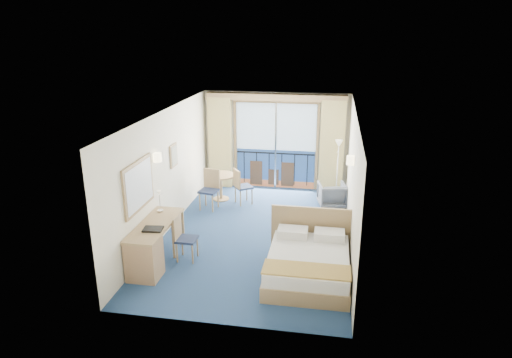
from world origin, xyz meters
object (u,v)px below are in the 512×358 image
armchair (332,195)px  floor_lamp (338,154)px  nightstand (337,233)px  desk_chair (183,235)px  table_chair_b (210,187)px  table_chair_a (241,184)px  bed (308,263)px  desk (147,252)px  round_table (221,181)px

armchair → floor_lamp: (0.11, 0.68, 0.89)m
floor_lamp → nightstand: bearing=-89.5°
desk_chair → table_chair_b: 2.71m
nightstand → floor_lamp: (-0.03, 2.93, 0.90)m
table_chair_a → armchair: bearing=-120.2°
bed → armchair: 3.60m
nightstand → table_chair_a: bearing=140.4°
desk → desk_chair: (0.47, 0.66, 0.06)m
bed → table_chair_b: bearing=131.8°
bed → table_chair_b: bed is taller
table_chair_b → desk_chair: bearing=-77.0°
floor_lamp → desk_chair: (-2.95, -4.00, -0.69)m
desk_chair → nightstand: bearing=-69.5°
desk → nightstand: bearing=26.7°
nightstand → floor_lamp: size_ratio=0.38×
armchair → table_chair_a: bearing=-7.0°
floor_lamp → round_table: (-3.01, -0.67, -0.68)m
round_table → desk_chair: bearing=-88.9°
table_chair_a → round_table: bearing=33.5°
nightstand → table_chair_a: table_chair_a is taller
floor_lamp → desk_chair: floor_lamp is taller
armchair → desk: bearing=38.0°
bed → desk: bearing=-172.2°
bed → nightstand: bed is taller
nightstand → armchair: bearing=93.5°
armchair → round_table: round_table is taller
nightstand → desk: desk is taller
nightstand → desk_chair: size_ratio=0.66×
desk_chair → round_table: 3.33m
armchair → desk: (-3.31, -3.99, 0.14)m
armchair → round_table: size_ratio=0.88×
bed → desk: (-2.93, -0.40, 0.16)m
nightstand → round_table: 3.79m
floor_lamp → round_table: 3.16m
desk → round_table: 4.01m
floor_lamp → table_chair_b: bearing=-157.6°
floor_lamp → desk: floor_lamp is taller
desk → round_table: bearing=84.2°
armchair → table_chair_b: 3.10m
floor_lamp → desk: (-3.42, -4.67, -0.75)m
round_table → floor_lamp: bearing=12.6°
nightstand → round_table: round_table is taller
armchair → floor_lamp: floor_lamp is taller
table_chair_a → floor_lamp: bearing=-105.3°
bed → nightstand: 1.43m
desk_chair → table_chair_a: 3.15m
table_chair_b → nightstand: bearing=-18.4°
desk → table_chair_a: 3.90m
round_table → table_chair_a: bearing=-20.9°
bed → armchair: size_ratio=2.84×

